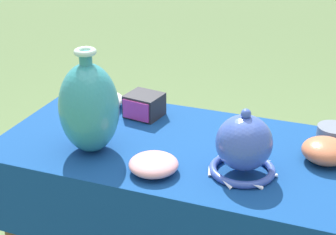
{
  "coord_description": "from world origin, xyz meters",
  "views": [
    {
      "loc": [
        0.49,
        -1.4,
        1.48
      ],
      "look_at": [
        -0.01,
        -0.08,
        0.83
      ],
      "focal_mm": 55.0,
      "sensor_mm": 36.0,
      "label": 1
    }
  ],
  "objects_px": {
    "bowl_shallow_terracotta": "(326,151)",
    "bowl_shallow_porcelain": "(103,100)",
    "vase_dome_bell": "(244,147)",
    "vase_tall_bulbous": "(89,107)",
    "bowl_shallow_rose": "(154,164)",
    "mosaic_tile_box": "(144,105)",
    "pot_squat_slate": "(333,134)"
  },
  "relations": [
    {
      "from": "bowl_shallow_porcelain",
      "to": "vase_dome_bell",
      "type": "bearing_deg",
      "value": -25.31
    },
    {
      "from": "pot_squat_slate",
      "to": "bowl_shallow_terracotta",
      "type": "bearing_deg",
      "value": -94.48
    },
    {
      "from": "bowl_shallow_porcelain",
      "to": "bowl_shallow_rose",
      "type": "relative_size",
      "value": 1.08
    },
    {
      "from": "mosaic_tile_box",
      "to": "bowl_shallow_terracotta",
      "type": "relative_size",
      "value": 0.94
    },
    {
      "from": "vase_tall_bulbous",
      "to": "bowl_shallow_terracotta",
      "type": "xyz_separation_m",
      "value": [
        0.7,
        0.18,
        -0.11
      ]
    },
    {
      "from": "vase_dome_bell",
      "to": "pot_squat_slate",
      "type": "height_order",
      "value": "vase_dome_bell"
    },
    {
      "from": "mosaic_tile_box",
      "to": "vase_dome_bell",
      "type": "bearing_deg",
      "value": -23.12
    },
    {
      "from": "bowl_shallow_terracotta",
      "to": "bowl_shallow_rose",
      "type": "relative_size",
      "value": 0.99
    },
    {
      "from": "vase_dome_bell",
      "to": "bowl_shallow_rose",
      "type": "relative_size",
      "value": 1.42
    },
    {
      "from": "vase_dome_bell",
      "to": "bowl_shallow_porcelain",
      "type": "relative_size",
      "value": 1.33
    },
    {
      "from": "bowl_shallow_terracotta",
      "to": "bowl_shallow_rose",
      "type": "height_order",
      "value": "bowl_shallow_terracotta"
    },
    {
      "from": "vase_dome_bell",
      "to": "pot_squat_slate",
      "type": "bearing_deg",
      "value": 53.02
    },
    {
      "from": "vase_tall_bulbous",
      "to": "pot_squat_slate",
      "type": "xyz_separation_m",
      "value": [
        0.71,
        0.34,
        -0.12
      ]
    },
    {
      "from": "vase_tall_bulbous",
      "to": "pot_squat_slate",
      "type": "bearing_deg",
      "value": 25.29
    },
    {
      "from": "vase_tall_bulbous",
      "to": "vase_dome_bell",
      "type": "height_order",
      "value": "vase_tall_bulbous"
    },
    {
      "from": "vase_dome_bell",
      "to": "bowl_shallow_terracotta",
      "type": "distance_m",
      "value": 0.27
    },
    {
      "from": "vase_dome_bell",
      "to": "mosaic_tile_box",
      "type": "distance_m",
      "value": 0.5
    },
    {
      "from": "vase_tall_bulbous",
      "to": "pot_squat_slate",
      "type": "height_order",
      "value": "vase_tall_bulbous"
    },
    {
      "from": "bowl_shallow_porcelain",
      "to": "bowl_shallow_rose",
      "type": "bearing_deg",
      "value": -46.11
    },
    {
      "from": "vase_tall_bulbous",
      "to": "vase_dome_bell",
      "type": "relative_size",
      "value": 1.59
    },
    {
      "from": "bowl_shallow_terracotta",
      "to": "bowl_shallow_porcelain",
      "type": "xyz_separation_m",
      "value": [
        -0.82,
        0.13,
        -0.01
      ]
    },
    {
      "from": "vase_tall_bulbous",
      "to": "vase_dome_bell",
      "type": "distance_m",
      "value": 0.49
    },
    {
      "from": "vase_tall_bulbous",
      "to": "mosaic_tile_box",
      "type": "distance_m",
      "value": 0.32
    },
    {
      "from": "vase_tall_bulbous",
      "to": "vase_dome_bell",
      "type": "xyz_separation_m",
      "value": [
        0.48,
        0.03,
        -0.06
      ]
    },
    {
      "from": "vase_tall_bulbous",
      "to": "bowl_shallow_rose",
      "type": "bearing_deg",
      "value": -14.01
    },
    {
      "from": "bowl_shallow_porcelain",
      "to": "vase_tall_bulbous",
      "type": "bearing_deg",
      "value": -68.78
    },
    {
      "from": "bowl_shallow_rose",
      "to": "mosaic_tile_box",
      "type": "bearing_deg",
      "value": 117.0
    },
    {
      "from": "bowl_shallow_terracotta",
      "to": "vase_dome_bell",
      "type": "bearing_deg",
      "value": -145.0
    },
    {
      "from": "vase_tall_bulbous",
      "to": "bowl_shallow_porcelain",
      "type": "relative_size",
      "value": 2.11
    },
    {
      "from": "mosaic_tile_box",
      "to": "bowl_shallow_porcelain",
      "type": "xyz_separation_m",
      "value": [
        -0.18,
        0.02,
        -0.01
      ]
    },
    {
      "from": "vase_dome_bell",
      "to": "bowl_shallow_terracotta",
      "type": "bearing_deg",
      "value": 35.0
    },
    {
      "from": "vase_tall_bulbous",
      "to": "vase_dome_bell",
      "type": "bearing_deg",
      "value": 3.39
    }
  ]
}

